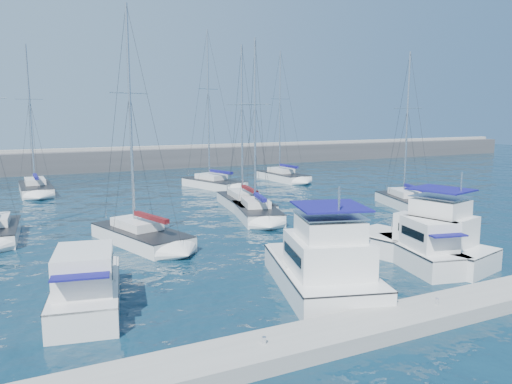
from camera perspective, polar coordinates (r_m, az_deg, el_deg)
name	(u,v)px	position (r m, az deg, el deg)	size (l,w,h in m)	color
ground	(297,253)	(30.60, 4.73, -6.92)	(220.00, 220.00, 0.00)	black
breakwater	(120,163)	(78.97, -15.27, 3.26)	(160.00, 6.00, 4.45)	#424244
dock	(436,311)	(22.36, 19.91, -12.67)	(40.00, 2.20, 0.60)	gray
dock_cleat_near_port	(264,340)	(17.64, 0.93, -16.58)	(0.16, 0.16, 0.25)	silver
dock_cleat_centre	(437,301)	(22.21, 19.97, -11.65)	(0.16, 0.16, 0.25)	silver
motor_yacht_port_outer	(86,289)	(22.85, -18.81, -10.42)	(4.05, 7.43, 3.20)	silver
motor_yacht_port_inner	(323,268)	(24.00, 7.70, -8.61)	(6.22, 9.09, 4.69)	silver
motor_yacht_stbd_inner	(425,242)	(30.06, 18.76, -5.43)	(5.23, 8.61, 4.69)	silver
motor_yacht_stbd_outer	(423,250)	(28.94, 18.54, -6.35)	(3.66, 6.32, 3.20)	silver
sailboat_mid_b	(141,236)	(33.33, -13.05, -4.87)	(5.20, 8.71, 15.47)	silver
sailboat_mid_c	(257,212)	(40.10, 0.09, -2.32)	(4.67, 7.69, 14.57)	silver
sailboat_mid_d	(245,203)	(44.48, -1.27, -1.24)	(4.59, 9.44, 14.67)	silver
sailboat_mid_e	(407,201)	(47.17, 16.89, -1.04)	(5.19, 8.21, 14.14)	silver
sailboat_back_a	(36,188)	(58.08, -23.87, 0.39)	(3.13, 8.83, 15.90)	silver
sailboat_back_b	(214,183)	(57.22, -4.87, 1.04)	(5.42, 8.75, 17.97)	silver
sailboat_back_c	(283,176)	(63.56, 3.08, 1.82)	(3.47, 8.47, 16.48)	silver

